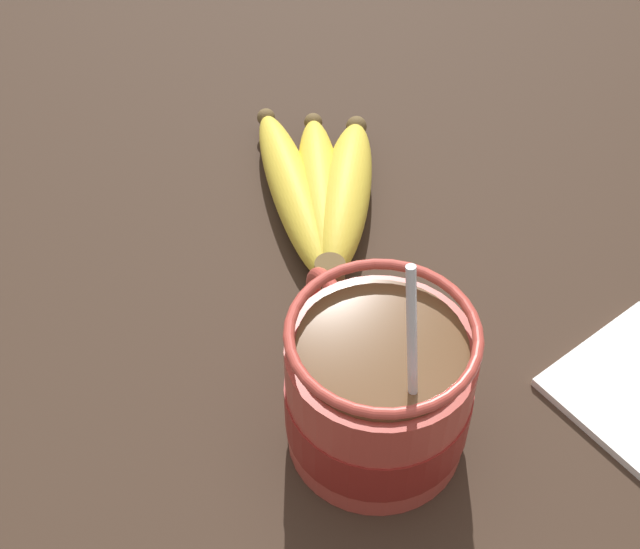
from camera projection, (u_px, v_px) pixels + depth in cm
name	position (u px, v px, depth cm)	size (l,w,h in cm)	color
table	(319.00, 361.00, 58.93)	(108.11, 108.11, 3.63)	#332319
coffee_mug	(375.00, 393.00, 49.69)	(14.19, 10.53, 16.77)	#B23D33
banana_bunch	(321.00, 194.00, 64.64)	(20.25, 12.17, 4.16)	brown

